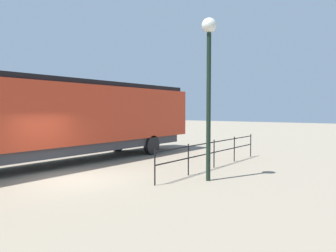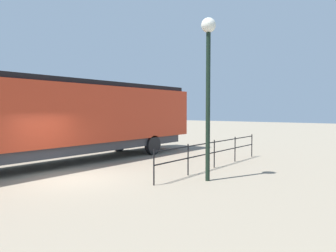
% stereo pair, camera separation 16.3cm
% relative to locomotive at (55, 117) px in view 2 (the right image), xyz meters
% --- Properties ---
extents(ground_plane, '(120.00, 120.00, 0.00)m').
position_rel_locomotive_xyz_m(ground_plane, '(3.18, -1.62, -2.26)').
color(ground_plane, gray).
extents(locomotive, '(3.04, 18.57, 3.99)m').
position_rel_locomotive_xyz_m(locomotive, '(0.00, 0.00, 0.00)').
color(locomotive, red).
rests_on(locomotive, ground_plane).
extents(lamp_post, '(0.53, 0.53, 5.86)m').
position_rel_locomotive_xyz_m(lamp_post, '(7.41, 1.19, 1.94)').
color(lamp_post, black).
rests_on(lamp_post, ground_plane).
extents(platform_fence, '(0.05, 8.62, 1.24)m').
position_rel_locomotive_xyz_m(platform_fence, '(6.30, 3.74, -1.45)').
color(platform_fence, black).
rests_on(platform_fence, ground_plane).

